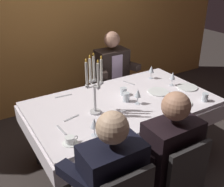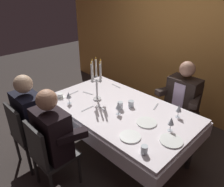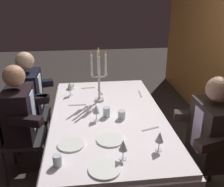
# 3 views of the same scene
# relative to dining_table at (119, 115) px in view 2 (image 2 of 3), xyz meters

# --- Properties ---
(ground_plane) EXTENTS (12.00, 12.00, 0.00)m
(ground_plane) POSITION_rel_dining_table_xyz_m (0.00, 0.00, -0.62)
(ground_plane) COLOR #38302D
(back_wall) EXTENTS (6.00, 0.12, 2.70)m
(back_wall) POSITION_rel_dining_table_xyz_m (0.00, 1.66, 0.73)
(back_wall) COLOR #D38D42
(back_wall) RESTS_ON ground_plane
(dining_table) EXTENTS (1.94, 1.14, 0.74)m
(dining_table) POSITION_rel_dining_table_xyz_m (0.00, 0.00, 0.00)
(dining_table) COLOR white
(dining_table) RESTS_ON ground_plane
(candelabra) EXTENTS (0.19, 0.19, 0.60)m
(candelabra) POSITION_rel_dining_table_xyz_m (-0.35, -0.06, 0.40)
(candelabra) COLOR silver
(candelabra) RESTS_ON dining_table
(dinner_plate_0) EXTENTS (0.23, 0.23, 0.01)m
(dinner_plate_0) POSITION_rel_dining_table_xyz_m (0.82, -0.11, 0.13)
(dinner_plate_0) COLOR white
(dinner_plate_0) RESTS_ON dining_table
(dinner_plate_1) EXTENTS (0.22, 0.22, 0.01)m
(dinner_plate_1) POSITION_rel_dining_table_xyz_m (0.49, -0.35, 0.13)
(dinner_plate_1) COLOR white
(dinner_plate_1) RESTS_ON dining_table
(dinner_plate_2) EXTENTS (0.23, 0.23, 0.01)m
(dinner_plate_2) POSITION_rel_dining_table_xyz_m (0.46, -0.03, 0.13)
(dinner_plate_2) COLOR white
(dinner_plate_2) RESTS_ON dining_table
(wine_glass_0) EXTENTS (0.07, 0.07, 0.16)m
(wine_glass_0) POSITION_rel_dining_table_xyz_m (-0.53, -0.39, 0.24)
(wine_glass_0) COLOR silver
(wine_glass_0) RESTS_ON dining_table
(wine_glass_1) EXTENTS (0.07, 0.07, 0.16)m
(wine_glass_1) POSITION_rel_dining_table_xyz_m (0.10, -0.12, 0.24)
(wine_glass_1) COLOR silver
(wine_glass_1) RESTS_ON dining_table
(wine_glass_2) EXTENTS (0.07, 0.07, 0.16)m
(wine_glass_2) POSITION_rel_dining_table_xyz_m (0.71, 0.04, 0.23)
(wine_glass_2) COLOR silver
(wine_glass_2) RESTS_ON dining_table
(wine_glass_3) EXTENTS (0.07, 0.07, 0.16)m
(wine_glass_3) POSITION_rel_dining_table_xyz_m (0.64, 0.33, 0.24)
(wine_glass_3) COLOR silver
(wine_glass_3) RESTS_ON dining_table
(water_tumbler_0) EXTENTS (0.07, 0.07, 0.10)m
(water_tumbler_0) POSITION_rel_dining_table_xyz_m (0.03, -0.02, 0.17)
(water_tumbler_0) COLOR silver
(water_tumbler_0) RESTS_ON dining_table
(water_tumbler_1) EXTENTS (0.07, 0.07, 0.08)m
(water_tumbler_1) POSITION_rel_dining_table_xyz_m (0.09, 0.12, 0.16)
(water_tumbler_1) COLOR silver
(water_tumbler_1) RESTS_ON dining_table
(water_tumbler_2) EXTENTS (0.07, 0.07, 0.09)m
(water_tumbler_2) POSITION_rel_dining_table_xyz_m (0.73, -0.44, 0.16)
(water_tumbler_2) COLOR silver
(water_tumbler_2) RESTS_ON dining_table
(coffee_cup_0) EXTENTS (0.13, 0.12, 0.06)m
(coffee_cup_0) POSITION_rel_dining_table_xyz_m (-0.75, -0.38, 0.15)
(coffee_cup_0) COLOR white
(coffee_cup_0) RESTS_ON dining_table
(fork_0) EXTENTS (0.07, 0.17, 0.01)m
(fork_0) POSITION_rel_dining_table_xyz_m (0.32, 0.35, 0.12)
(fork_0) COLOR #B7B7BC
(fork_0) RESTS_ON dining_table
(spoon_1) EXTENTS (0.03, 0.17, 0.01)m
(spoon_1) POSITION_rel_dining_table_xyz_m (-0.74, -0.17, 0.12)
(spoon_1) COLOR #B7B7BC
(spoon_1) RESTS_ON dining_table
(knife_2) EXTENTS (0.19, 0.03, 0.01)m
(knife_2) POSITION_rel_dining_table_xyz_m (-0.48, 0.43, 0.12)
(knife_2) COLOR #B7B7BC
(knife_2) RESTS_ON dining_table
(fork_3) EXTENTS (0.17, 0.03, 0.01)m
(fork_3) POSITION_rel_dining_table_xyz_m (-0.16, -0.17, 0.12)
(fork_3) COLOR #B7B7BC
(fork_3) RESTS_ON dining_table
(fork_4) EXTENTS (0.17, 0.06, 0.01)m
(fork_4) POSITION_rel_dining_table_xyz_m (-0.59, -0.03, 0.12)
(fork_4) COLOR #B7B7BC
(fork_4) RESTS_ON dining_table
(knife_5) EXTENTS (0.02, 0.19, 0.01)m
(knife_5) POSITION_rel_dining_table_xyz_m (-0.26, -0.30, 0.12)
(knife_5) COLOR #B7B7BC
(knife_5) RESTS_ON dining_table
(seated_diner_0) EXTENTS (0.63, 0.48, 1.24)m
(seated_diner_0) POSITION_rel_dining_table_xyz_m (-0.66, -0.89, 0.11)
(seated_diner_0) COLOR #2A2828
(seated_diner_0) RESTS_ON ground_plane
(seated_diner_1) EXTENTS (0.63, 0.48, 1.24)m
(seated_diner_1) POSITION_rel_dining_table_xyz_m (-0.14, -0.89, 0.11)
(seated_diner_1) COLOR #2A2828
(seated_diner_1) RESTS_ON ground_plane
(seated_diner_2) EXTENTS (0.63, 0.48, 1.24)m
(seated_diner_2) POSITION_rel_dining_table_xyz_m (0.41, 0.89, 0.11)
(seated_diner_2) COLOR #2A2828
(seated_diner_2) RESTS_ON ground_plane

